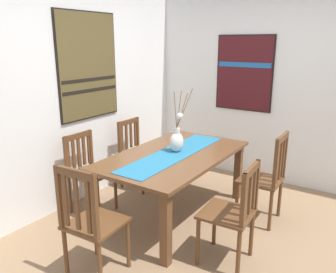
{
  "coord_description": "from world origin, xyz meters",
  "views": [
    {
      "loc": [
        -2.7,
        -1.22,
        1.88
      ],
      "look_at": [
        0.26,
        0.74,
        0.88
      ],
      "focal_mm": 36.37,
      "sensor_mm": 36.0,
      "label": 1
    }
  ],
  "objects": [
    {
      "name": "ground_plane",
      "position": [
        0.0,
        0.0,
        -0.01
      ],
      "size": [
        6.4,
        6.4,
        0.03
      ],
      "primitive_type": "cube",
      "color": "#8E7051"
    },
    {
      "name": "wall_side",
      "position": [
        1.86,
        0.0,
        1.35
      ],
      "size": [
        0.12,
        6.4,
        2.7
      ],
      "primitive_type": "cube",
      "color": "white",
      "rests_on": "ground_plane"
    },
    {
      "name": "dining_table",
      "position": [
        0.22,
        0.63,
        0.62
      ],
      "size": [
        1.74,
        1.01,
        0.72
      ],
      "color": "brown",
      "rests_on": "ground_plane"
    },
    {
      "name": "chair_2",
      "position": [
        -1.03,
        0.62,
        0.5
      ],
      "size": [
        0.45,
        0.45,
        0.99
      ],
      "color": "brown",
      "rests_on": "ground_plane"
    },
    {
      "name": "wall_back",
      "position": [
        0.0,
        1.86,
        1.35
      ],
      "size": [
        6.4,
        0.12,
        2.7
      ],
      "primitive_type": "cube",
      "color": "white",
      "rests_on": "ground_plane"
    },
    {
      "name": "painting_on_back_wall",
      "position": [
        0.15,
        1.79,
        1.6
      ],
      "size": [
        0.91,
        0.05,
        1.23
      ],
      "color": "black"
    },
    {
      "name": "chair_4",
      "position": [
        -0.23,
        -0.24,
        0.48
      ],
      "size": [
        0.45,
        0.45,
        0.92
      ],
      "color": "brown",
      "rests_on": "ground_plane"
    },
    {
      "name": "painting_on_side_wall",
      "position": [
        1.79,
        0.51,
        1.46
      ],
      "size": [
        0.05,
        0.8,
        1.02
      ],
      "color": "black"
    },
    {
      "name": "table_runner",
      "position": [
        0.22,
        0.63,
        0.72
      ],
      "size": [
        1.6,
        0.36,
        0.01
      ],
      "primitive_type": "cube",
      "color": "#236B93",
      "rests_on": "dining_table"
    },
    {
      "name": "chair_3",
      "position": [
        0.65,
        -0.24,
        0.5
      ],
      "size": [
        0.43,
        0.43,
        0.98
      ],
      "color": "brown",
      "rests_on": "ground_plane"
    },
    {
      "name": "centerpiece_vase",
      "position": [
        0.28,
        0.64,
        0.85
      ],
      "size": [
        0.23,
        0.19,
        0.68
      ],
      "color": "silver",
      "rests_on": "dining_table"
    },
    {
      "name": "chair_0",
      "position": [
        0.63,
        1.48,
        0.48
      ],
      "size": [
        0.43,
        0.43,
        0.89
      ],
      "color": "brown",
      "rests_on": "ground_plane"
    },
    {
      "name": "chair_1",
      "position": [
        -0.22,
        1.51,
        0.48
      ],
      "size": [
        0.43,
        0.43,
        0.89
      ],
      "color": "brown",
      "rests_on": "ground_plane"
    }
  ]
}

